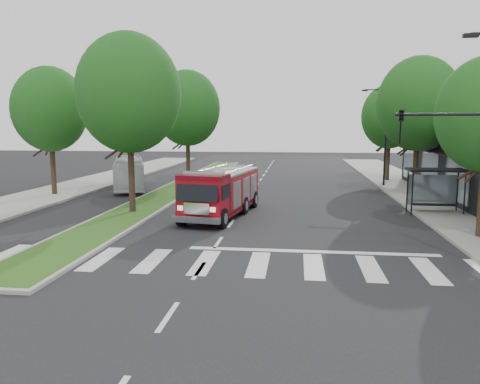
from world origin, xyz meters
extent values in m
plane|color=black|center=(0.00, 0.00, 0.00)|extent=(140.00, 140.00, 0.00)
cube|color=gray|center=(12.50, 10.00, 0.07)|extent=(5.00, 80.00, 0.15)
cube|color=gray|center=(-14.50, 10.00, 0.07)|extent=(5.00, 80.00, 0.15)
cube|color=gray|center=(-6.00, 18.00, 0.07)|extent=(3.00, 50.00, 0.14)
cube|color=#194915|center=(-6.00, 18.00, 0.14)|extent=(2.60, 49.50, 0.02)
cylinder|color=black|center=(9.80, 7.40, 1.25)|extent=(0.08, 0.08, 2.50)
cylinder|color=black|center=(12.60, 7.40, 1.25)|extent=(0.08, 0.08, 2.50)
cylinder|color=black|center=(9.80, 8.60, 1.25)|extent=(0.08, 0.08, 2.50)
cylinder|color=black|center=(12.60, 8.60, 1.25)|extent=(0.08, 0.08, 2.50)
cube|color=black|center=(11.20, 8.00, 2.55)|extent=(3.20, 1.60, 0.12)
cube|color=#8C99A5|center=(11.20, 8.70, 1.30)|extent=(2.80, 0.04, 1.80)
cube|color=black|center=(11.20, 8.00, 0.55)|extent=(2.40, 0.40, 0.08)
cylinder|color=black|center=(11.50, 14.00, 2.20)|extent=(0.36, 0.36, 4.40)
ellipsoid|color=#14350E|center=(11.50, 14.00, 6.50)|extent=(5.60, 5.60, 6.44)
cylinder|color=black|center=(11.50, 24.00, 1.98)|extent=(0.36, 0.36, 3.96)
ellipsoid|color=#14350E|center=(11.50, 24.00, 5.85)|extent=(5.00, 5.00, 5.75)
cylinder|color=black|center=(-6.00, 6.00, 2.31)|extent=(0.36, 0.36, 4.62)
ellipsoid|color=#14350E|center=(-6.00, 6.00, 6.83)|extent=(5.80, 5.80, 6.67)
cylinder|color=black|center=(-6.00, 20.00, 2.20)|extent=(0.36, 0.36, 4.40)
ellipsoid|color=#14350E|center=(-6.00, 20.00, 6.50)|extent=(5.60, 5.60, 6.44)
cylinder|color=black|center=(-14.00, 12.00, 2.09)|extent=(0.36, 0.36, 4.18)
ellipsoid|color=#14350E|center=(-14.00, 12.00, 6.17)|extent=(5.20, 5.20, 5.98)
cube|color=black|center=(8.70, -3.50, 7.85)|extent=(0.45, 0.20, 0.12)
cylinder|color=black|center=(8.50, -3.50, 5.40)|extent=(4.00, 0.10, 0.10)
imported|color=black|center=(6.70, -3.50, 5.00)|extent=(0.18, 0.22, 1.10)
cylinder|color=black|center=(10.50, 20.00, 4.00)|extent=(0.16, 0.16, 8.00)
cylinder|color=black|center=(9.60, 20.00, 7.90)|extent=(1.80, 0.10, 0.10)
cube|color=black|center=(8.70, 20.00, 7.85)|extent=(0.45, 0.20, 0.12)
cube|color=#55040B|center=(-0.81, 6.06, 0.47)|extent=(3.55, 8.09, 0.23)
cube|color=maroon|center=(-0.69, 6.79, 1.44)|extent=(3.25, 6.25, 1.86)
cube|color=maroon|center=(-1.27, 3.21, 1.44)|extent=(2.56, 2.02, 1.95)
cube|color=#B2B2B7|center=(-0.69, 6.79, 2.42)|extent=(3.25, 6.25, 0.11)
cylinder|color=#B2B2B7|center=(-1.52, 6.93, 2.60)|extent=(0.98, 5.52, 0.09)
cylinder|color=#B2B2B7|center=(0.14, 6.66, 2.60)|extent=(0.98, 5.52, 0.09)
cube|color=silver|center=(-1.44, 2.15, 0.56)|extent=(2.44, 0.71, 0.33)
cube|color=#8C99A5|center=(-1.27, 3.21, 2.70)|extent=(2.07, 0.65, 0.17)
cylinder|color=black|center=(-2.37, 3.11, 0.51)|extent=(0.49, 1.06, 1.02)
cylinder|color=black|center=(-0.26, 2.76, 0.51)|extent=(0.49, 1.06, 1.02)
cylinder|color=black|center=(-1.75, 6.96, 0.51)|extent=(0.49, 1.06, 1.02)
cylinder|color=black|center=(0.37, 6.62, 0.51)|extent=(0.49, 1.06, 1.02)
cylinder|color=black|center=(-1.39, 9.17, 0.51)|extent=(0.49, 1.06, 1.02)
cylinder|color=black|center=(0.72, 8.82, 0.51)|extent=(0.49, 1.06, 1.02)
imported|color=silver|center=(-10.03, 16.46, 1.28)|extent=(5.17, 9.40, 2.57)
camera|label=1|loc=(3.33, -19.51, 5.05)|focal=35.00mm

